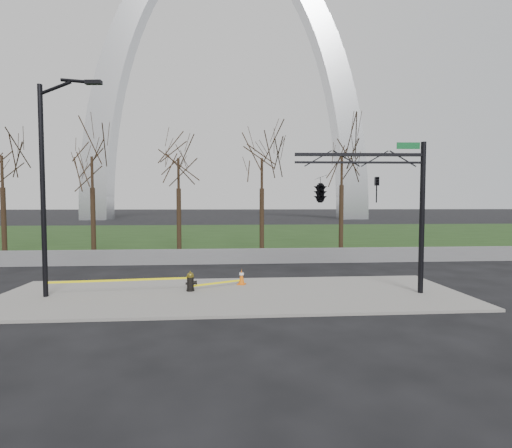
{
  "coord_description": "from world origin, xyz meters",
  "views": [
    {
      "loc": [
        -0.22,
        -14.76,
        3.59
      ],
      "look_at": [
        1.07,
        2.0,
        2.71
      ],
      "focal_mm": 26.64,
      "sensor_mm": 36.0,
      "label": 1
    }
  ],
  "objects": [
    {
      "name": "sidewalk",
      "position": [
        0.0,
        0.0,
        0.05
      ],
      "size": [
        18.0,
        6.0,
        0.1
      ],
      "primitive_type": "cube",
      "color": "gray",
      "rests_on": "ground"
    },
    {
      "name": "street_light",
      "position": [
        -6.84,
        -0.02,
        4.69
      ],
      "size": [
        2.39,
        0.43,
        8.21
      ],
      "rotation": [
        0.0,
        0.0,
        -0.1
      ],
      "color": "black",
      "rests_on": "ground"
    },
    {
      "name": "traffic_cone",
      "position": [
        0.4,
        1.59,
        0.43
      ],
      "size": [
        0.42,
        0.42,
        0.66
      ],
      "rotation": [
        0.0,
        0.0,
        -0.3
      ],
      "color": "orange",
      "rests_on": "sidewalk"
    },
    {
      "name": "fire_hydrant",
      "position": [
        -1.69,
        0.51,
        0.47
      ],
      "size": [
        0.5,
        0.33,
        0.8
      ],
      "rotation": [
        0.0,
        0.0,
        0.16
      ],
      "color": "black",
      "rests_on": "sidewalk"
    },
    {
      "name": "grass_strip",
      "position": [
        0.0,
        30.0,
        0.03
      ],
      "size": [
        120.0,
        40.0,
        0.06
      ],
      "primitive_type": "cube",
      "color": "black",
      "rests_on": "ground"
    },
    {
      "name": "guardrail",
      "position": [
        0.0,
        8.0,
        0.45
      ],
      "size": [
        60.0,
        0.3,
        0.9
      ],
      "primitive_type": "cube",
      "color": "#59595B",
      "rests_on": "ground"
    },
    {
      "name": "ground",
      "position": [
        0.0,
        0.0,
        0.0
      ],
      "size": [
        500.0,
        500.0,
        0.0
      ],
      "primitive_type": "plane",
      "color": "black",
      "rests_on": "ground"
    },
    {
      "name": "caution_tape",
      "position": [
        -3.25,
        0.49,
        0.52
      ],
      "size": [
        7.47,
        1.59,
        0.41
      ],
      "color": "#FCEC0D",
      "rests_on": "ground"
    },
    {
      "name": "traffic_signal_mast",
      "position": [
        4.15,
        -0.33,
        4.15
      ],
      "size": [
        5.1,
        2.51,
        6.0
      ],
      "rotation": [
        0.0,
        0.0,
        -0.05
      ],
      "color": "black",
      "rests_on": "ground"
    },
    {
      "name": "tree_row",
      "position": [
        -6.48,
        12.0,
        3.88
      ],
      "size": [
        33.04,
        4.0,
        7.76
      ],
      "color": "black",
      "rests_on": "ground"
    },
    {
      "name": "gateway_arch",
      "position": [
        0.0,
        75.0,
        32.5
      ],
      "size": [
        66.0,
        6.0,
        65.0
      ],
      "primitive_type": null,
      "color": "silver",
      "rests_on": "ground"
    }
  ]
}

